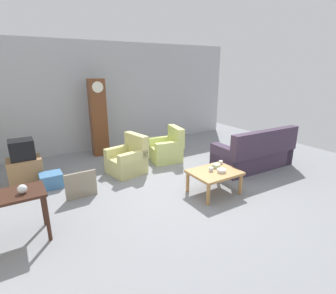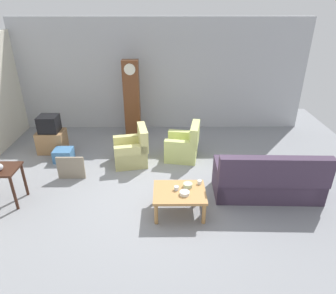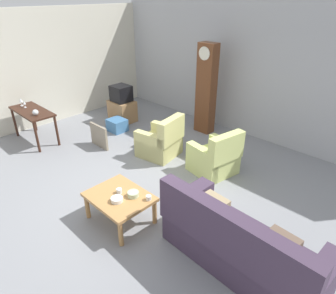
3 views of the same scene
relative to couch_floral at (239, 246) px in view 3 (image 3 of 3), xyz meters
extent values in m
plane|color=gray|center=(-2.17, 0.15, -0.35)|extent=(10.40, 10.40, 0.00)
cube|color=#ADAFB5|center=(-2.17, 3.75, 1.25)|extent=(8.40, 0.16, 3.20)
cube|color=beige|center=(-6.37, 0.55, 1.09)|extent=(0.12, 6.40, 2.88)
cube|color=#423347|center=(0.00, 0.07, -0.13)|extent=(2.12, 0.90, 0.44)
cube|color=#423347|center=(-0.01, -0.29, 0.39)|extent=(2.11, 0.26, 0.60)
cube|color=#423347|center=(0.93, 0.04, -0.01)|extent=(0.27, 0.85, 0.68)
cube|color=#423347|center=(-0.93, 0.10, -0.01)|extent=(0.27, 0.85, 0.68)
cube|color=brown|center=(0.48, 0.10, 0.27)|extent=(0.37, 0.15, 0.36)
cube|color=#9E8966|center=(-0.48, 0.13, 0.27)|extent=(0.37, 0.15, 0.36)
cube|color=#CCC67A|center=(-2.91, 1.40, -0.15)|extent=(0.89, 0.89, 0.40)
cube|color=#CCC67A|center=(-2.59, 1.45, 0.31)|extent=(0.31, 0.78, 0.52)
cube|color=#CCC67A|center=(-2.96, 1.69, -0.05)|extent=(0.78, 0.30, 0.60)
cube|color=#CCC67A|center=(-2.85, 1.10, -0.05)|extent=(0.78, 0.30, 0.60)
cube|color=#CAD779|center=(-1.65, 1.65, -0.15)|extent=(0.88, 0.88, 0.40)
cube|color=#CAD779|center=(-1.33, 1.60, 0.31)|extent=(0.31, 0.78, 0.52)
cube|color=#CAD779|center=(-1.60, 1.95, -0.05)|extent=(0.78, 0.29, 0.60)
cube|color=#CAD779|center=(-1.70, 1.36, -0.05)|extent=(0.78, 0.29, 0.60)
cube|color=#B27F47|center=(-1.80, -0.50, 0.09)|extent=(0.96, 0.76, 0.05)
cylinder|color=#B27F47|center=(-2.22, -0.83, -0.14)|extent=(0.07, 0.07, 0.42)
cylinder|color=#B27F47|center=(-1.37, -0.83, -0.14)|extent=(0.07, 0.07, 0.42)
cylinder|color=#B27F47|center=(-2.22, -0.18, -0.14)|extent=(0.07, 0.07, 0.42)
cylinder|color=#B27F47|center=(-1.37, -0.18, -0.14)|extent=(0.07, 0.07, 0.42)
cube|color=#381E14|center=(-5.50, -0.16, 0.39)|extent=(1.30, 0.56, 0.04)
cylinder|color=#381E14|center=(-6.10, -0.39, 0.01)|extent=(0.06, 0.06, 0.72)
cylinder|color=#381E14|center=(-4.89, -0.39, 0.01)|extent=(0.06, 0.06, 0.72)
cylinder|color=#381E14|center=(-6.10, 0.08, 0.01)|extent=(0.06, 0.06, 0.72)
cylinder|color=#381E14|center=(-4.89, 0.08, 0.01)|extent=(0.06, 0.06, 0.72)
cube|color=brown|center=(-2.99, 3.08, 0.73)|extent=(0.44, 0.28, 2.17)
cylinder|color=silver|center=(-2.99, 2.93, 1.60)|extent=(0.30, 0.02, 0.30)
cube|color=#997047|center=(-5.01, 2.04, -0.07)|extent=(0.68, 0.52, 0.57)
cube|color=black|center=(-5.01, 2.04, 0.43)|extent=(0.48, 0.44, 0.42)
cube|color=gray|center=(-4.15, 0.70, -0.09)|extent=(0.60, 0.05, 0.53)
cube|color=teal|center=(-4.57, 1.52, -0.20)|extent=(0.44, 0.39, 0.31)
sphere|color=silver|center=(-5.14, -0.22, 0.47)|extent=(0.13, 0.13, 0.13)
cylinder|color=white|center=(-1.41, -0.26, 0.15)|extent=(0.08, 0.08, 0.07)
cylinder|color=silver|center=(-1.85, -0.46, 0.15)|extent=(0.09, 0.09, 0.07)
cylinder|color=white|center=(-1.71, -0.61, 0.14)|extent=(0.18, 0.18, 0.06)
cylinder|color=#B2C69E|center=(-1.64, -0.36, 0.15)|extent=(0.17, 0.17, 0.07)
cylinder|color=silver|center=(-5.95, -0.19, 0.42)|extent=(0.07, 0.07, 0.02)
cylinder|color=silver|center=(-5.95, -0.19, 0.47)|extent=(0.01, 0.01, 0.09)
cone|color=silver|center=(-5.95, -0.19, 0.56)|extent=(0.08, 0.08, 0.09)
cylinder|color=silver|center=(-5.77, -0.19, 0.42)|extent=(0.06, 0.06, 0.02)
cylinder|color=silver|center=(-5.77, -0.19, 0.46)|extent=(0.01, 0.01, 0.07)
cone|color=silver|center=(-5.77, -0.19, 0.54)|extent=(0.07, 0.07, 0.07)
camera|label=1|loc=(-5.14, -4.11, 2.11)|focal=27.73mm
camera|label=2|loc=(-2.05, -5.07, 3.29)|focal=32.15mm
camera|label=3|loc=(1.30, -2.62, 2.86)|focal=32.20mm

